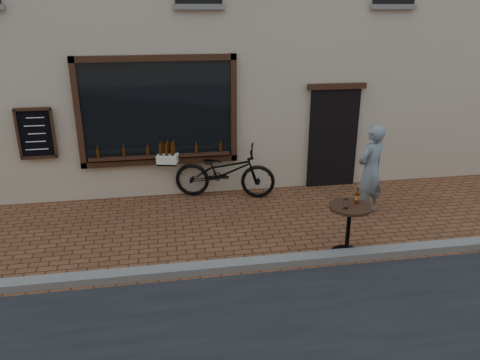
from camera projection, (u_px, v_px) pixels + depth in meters
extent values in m
plane|color=brown|center=(291.00, 270.00, 7.27)|extent=(90.00, 90.00, 0.00)
cube|color=slate|center=(287.00, 261.00, 7.43)|extent=(90.00, 0.25, 0.12)
cube|color=black|center=(158.00, 111.00, 9.51)|extent=(3.00, 0.06, 2.00)
cube|color=black|center=(155.00, 58.00, 9.12)|extent=(3.24, 0.10, 0.12)
cube|color=black|center=(161.00, 161.00, 9.86)|extent=(3.24, 0.10, 0.12)
cube|color=black|center=(78.00, 114.00, 9.24)|extent=(0.12, 0.10, 2.24)
cube|color=black|center=(234.00, 109.00, 9.74)|extent=(0.12, 0.10, 2.24)
cube|color=black|center=(161.00, 156.00, 9.77)|extent=(2.90, 0.16, 0.05)
cube|color=black|center=(333.00, 138.00, 10.39)|extent=(1.10, 0.10, 2.20)
cube|color=black|center=(337.00, 86.00, 9.96)|extent=(1.30, 0.10, 0.12)
cube|color=black|center=(36.00, 133.00, 9.24)|extent=(0.62, 0.04, 0.92)
cylinder|color=#3D1C07|center=(98.00, 154.00, 9.52)|extent=(0.06, 0.06, 0.19)
cylinder|color=#3D1C07|center=(123.00, 152.00, 9.60)|extent=(0.06, 0.06, 0.19)
cylinder|color=#3D1C07|center=(148.00, 151.00, 9.69)|extent=(0.06, 0.06, 0.19)
cylinder|color=#3D1C07|center=(172.00, 150.00, 9.77)|extent=(0.06, 0.06, 0.19)
cylinder|color=#3D1C07|center=(196.00, 149.00, 9.85)|extent=(0.06, 0.06, 0.19)
cylinder|color=#3D1C07|center=(220.00, 148.00, 9.93)|extent=(0.06, 0.06, 0.19)
imported|color=black|center=(225.00, 172.00, 9.93)|extent=(2.25, 1.24, 1.12)
cube|color=black|center=(170.00, 161.00, 9.94)|extent=(0.55, 0.68, 0.04)
cube|color=white|center=(169.00, 156.00, 9.90)|extent=(0.56, 0.71, 0.17)
cylinder|color=#3D1C07|center=(172.00, 150.00, 9.61)|extent=(0.07, 0.07, 0.24)
cylinder|color=#3D1C07|center=(166.00, 150.00, 9.62)|extent=(0.07, 0.07, 0.24)
cylinder|color=#3D1C07|center=(160.00, 150.00, 9.63)|extent=(0.07, 0.07, 0.24)
cylinder|color=#3D1C07|center=(174.00, 148.00, 9.75)|extent=(0.07, 0.07, 0.24)
cylinder|color=#3D1C07|center=(168.00, 148.00, 9.76)|extent=(0.07, 0.07, 0.24)
cylinder|color=#3D1C07|center=(162.00, 148.00, 9.77)|extent=(0.07, 0.07, 0.24)
cylinder|color=#3D1C07|center=(175.00, 146.00, 9.89)|extent=(0.07, 0.07, 0.24)
cylinder|color=#3D1C07|center=(170.00, 146.00, 9.90)|extent=(0.07, 0.07, 0.24)
cylinder|color=#3D1C07|center=(164.00, 146.00, 9.91)|extent=(0.07, 0.07, 0.24)
cylinder|color=#3D1C07|center=(177.00, 144.00, 10.03)|extent=(0.07, 0.07, 0.24)
cylinder|color=#3D1C07|center=(171.00, 144.00, 10.04)|extent=(0.07, 0.07, 0.24)
cylinder|color=#3D1C07|center=(165.00, 144.00, 10.05)|extent=(0.07, 0.07, 0.24)
cylinder|color=black|center=(346.00, 253.00, 7.76)|extent=(0.50, 0.50, 0.03)
cylinder|color=black|center=(348.00, 230.00, 7.61)|extent=(0.07, 0.07, 0.79)
cylinder|color=black|center=(350.00, 207.00, 7.47)|extent=(0.68, 0.68, 0.05)
cylinder|color=gold|center=(357.00, 198.00, 7.51)|extent=(0.07, 0.07, 0.07)
cylinder|color=white|center=(346.00, 204.00, 7.34)|extent=(0.09, 0.09, 0.15)
imported|color=gray|center=(371.00, 170.00, 8.99)|extent=(0.78, 0.68, 1.79)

